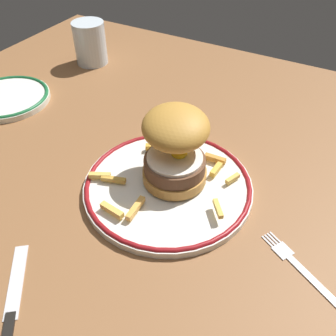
{
  "coord_description": "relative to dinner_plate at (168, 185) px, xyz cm",
  "views": [
    {
      "loc": [
        22.31,
        -41.79,
        43.07
      ],
      "look_at": [
        1.26,
        -4.02,
        4.6
      ],
      "focal_mm": 39.6,
      "sensor_mm": 36.0,
      "label": 1
    }
  ],
  "objects": [
    {
      "name": "burger",
      "position": [
        -0.01,
        2.35,
        6.41
      ],
      "size": [
        14.78,
        14.96,
        11.69
      ],
      "color": "#BD8239",
      "rests_on": "dinner_plate"
    },
    {
      "name": "water_glass",
      "position": [
        -39.47,
        30.96,
        3.54
      ],
      "size": [
        7.88,
        7.88,
        10.29
      ],
      "color": "silver",
      "rests_on": "ground_plane"
    },
    {
      "name": "ground_plane",
      "position": [
        -1.26,
        4.02,
        -2.84
      ],
      "size": [
        128.44,
        104.58,
        4.0
      ],
      "primitive_type": "cube",
      "color": "brown"
    },
    {
      "name": "fries_pile",
      "position": [
        -1.32,
        0.33,
        1.23
      ],
      "size": [
        23.08,
        21.43,
        1.45
      ],
      "color": "gold",
      "rests_on": "dinner_plate"
    },
    {
      "name": "dinner_plate",
      "position": [
        0.0,
        0.0,
        0.0
      ],
      "size": [
        27.46,
        27.46,
        1.6
      ],
      "color": "white",
      "rests_on": "ground_plane"
    },
    {
      "name": "knife",
      "position": [
        -5.92,
        -28.33,
        -0.58
      ],
      "size": [
        12.36,
        15.03,
        0.7
      ],
      "color": "black",
      "rests_on": "ground_plane"
    },
    {
      "name": "side_plate",
      "position": [
        -44.1,
        6.8,
        -0.0
      ],
      "size": [
        18.23,
        18.23,
        1.6
      ],
      "color": "white",
      "rests_on": "ground_plane"
    },
    {
      "name": "fork",
      "position": [
        22.93,
        -4.6,
        -0.66
      ],
      "size": [
        13.22,
        8.27,
        0.36
      ],
      "color": "silver",
      "rests_on": "ground_plane"
    }
  ]
}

